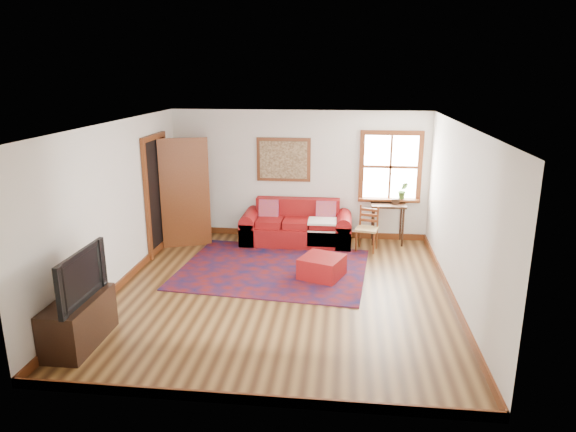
# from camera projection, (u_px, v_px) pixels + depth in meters

# --- Properties ---
(ground) EXTENTS (5.50, 5.50, 0.00)m
(ground) POSITION_uv_depth(u_px,v_px,m) (282.00, 292.00, 7.73)
(ground) COLOR #422611
(ground) RESTS_ON ground
(room_envelope) EXTENTS (5.04, 5.54, 2.52)m
(room_envelope) POSITION_uv_depth(u_px,v_px,m) (282.00, 184.00, 7.30)
(room_envelope) COLOR silver
(room_envelope) RESTS_ON ground
(window) EXTENTS (1.18, 0.20, 1.38)m
(window) POSITION_uv_depth(u_px,v_px,m) (392.00, 174.00, 9.77)
(window) COLOR white
(window) RESTS_ON ground
(doorway) EXTENTS (0.89, 1.08, 2.14)m
(doorway) POSITION_uv_depth(u_px,v_px,m) (174.00, 192.00, 9.38)
(doorway) COLOR black
(doorway) RESTS_ON ground
(framed_artwork) EXTENTS (1.05, 0.07, 0.85)m
(framed_artwork) POSITION_uv_depth(u_px,v_px,m) (284.00, 160.00, 9.94)
(framed_artwork) COLOR brown
(framed_artwork) RESTS_ON ground
(persian_rug) EXTENTS (3.25, 2.70, 0.02)m
(persian_rug) POSITION_uv_depth(u_px,v_px,m) (273.00, 269.00, 8.61)
(persian_rug) COLOR #63100E
(persian_rug) RESTS_ON ground
(red_leather_sofa) EXTENTS (2.10, 0.87, 0.82)m
(red_leather_sofa) POSITION_uv_depth(u_px,v_px,m) (297.00, 229.00, 9.89)
(red_leather_sofa) COLOR maroon
(red_leather_sofa) RESTS_ON ground
(red_ottoman) EXTENTS (0.80, 0.80, 0.35)m
(red_ottoman) POSITION_uv_depth(u_px,v_px,m) (322.00, 267.00, 8.21)
(red_ottoman) COLOR maroon
(red_ottoman) RESTS_ON ground
(side_table) EXTENTS (0.65, 0.49, 0.78)m
(side_table) POSITION_uv_depth(u_px,v_px,m) (388.00, 210.00, 9.78)
(side_table) COLOR black
(side_table) RESTS_ON ground
(ladder_back_chair) EXTENTS (0.46, 0.44, 0.82)m
(ladder_back_chair) POSITION_uv_depth(u_px,v_px,m) (368.00, 227.00, 9.45)
(ladder_back_chair) COLOR tan
(ladder_back_chair) RESTS_ON ground
(media_cabinet) EXTENTS (0.48, 1.06, 0.58)m
(media_cabinet) POSITION_uv_depth(u_px,v_px,m) (79.00, 322.00, 6.18)
(media_cabinet) COLOR black
(media_cabinet) RESTS_ON ground
(television) EXTENTS (0.14, 1.08, 0.62)m
(television) POSITION_uv_depth(u_px,v_px,m) (74.00, 276.00, 5.99)
(television) COLOR black
(television) RESTS_ON media_cabinet
(candle_hurricane) EXTENTS (0.12, 0.12, 0.18)m
(candle_hurricane) POSITION_uv_depth(u_px,v_px,m) (93.00, 282.00, 6.41)
(candle_hurricane) COLOR silver
(candle_hurricane) RESTS_ON media_cabinet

